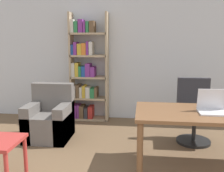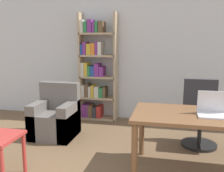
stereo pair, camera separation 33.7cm
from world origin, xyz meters
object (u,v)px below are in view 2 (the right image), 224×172
object	(u,v)px
office_chair	(200,116)
desk	(208,122)
armchair	(55,118)
laptop	(213,110)
bookshelf	(95,71)

from	to	relation	value
office_chair	desk	bearing A→B (deg)	-90.53
desk	office_chair	distance (m)	0.94
desk	armchair	bearing A→B (deg)	161.39
laptop	office_chair	xyz separation A→B (m)	(-0.03, 0.93, -0.34)
desk	laptop	xyz separation A→B (m)	(0.04, -0.01, 0.15)
bookshelf	desk	bearing A→B (deg)	-43.98
desk	office_chair	size ratio (longest dim) A/B	1.76
desk	bookshelf	xyz separation A→B (m)	(-1.87, 1.81, 0.32)
office_chair	armchair	world-z (taller)	office_chair
desk	bookshelf	bearing A→B (deg)	136.02
desk	office_chair	world-z (taller)	office_chair
office_chair	bookshelf	xyz separation A→B (m)	(-1.88, 0.89, 0.51)
desk	office_chair	xyz separation A→B (m)	(0.01, 0.92, -0.19)
office_chair	armchair	xyz separation A→B (m)	(-2.25, -0.16, -0.15)
office_chair	bookshelf	world-z (taller)	bookshelf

